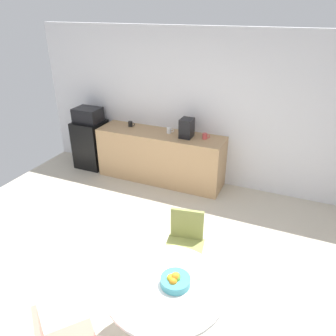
{
  "coord_description": "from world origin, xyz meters",
  "views": [
    {
      "loc": [
        1.67,
        -2.12,
        2.88
      ],
      "look_at": [
        0.16,
        1.38,
        0.95
      ],
      "focal_mm": 34.67,
      "sensor_mm": 36.0,
      "label": 1
    }
  ],
  "objects_px": {
    "fruit_bowl": "(175,280)",
    "microwave": "(88,115)",
    "mini_fridge": "(91,144)",
    "mug_green": "(205,136)",
    "mug_red": "(131,124)",
    "chair_olive": "(185,237)",
    "round_table": "(166,298)",
    "coffee_maker": "(187,128)",
    "mug_white": "(169,130)"
  },
  "relations": [
    {
      "from": "coffee_maker",
      "to": "chair_olive",
      "type": "bearing_deg",
      "value": -69.64
    },
    {
      "from": "mug_white",
      "to": "coffee_maker",
      "type": "distance_m",
      "value": 0.36
    },
    {
      "from": "coffee_maker",
      "to": "mug_white",
      "type": "bearing_deg",
      "value": 169.82
    },
    {
      "from": "mug_green",
      "to": "coffee_maker",
      "type": "bearing_deg",
      "value": -171.19
    },
    {
      "from": "mug_green",
      "to": "mug_red",
      "type": "bearing_deg",
      "value": 178.01
    },
    {
      "from": "chair_olive",
      "to": "mug_white",
      "type": "height_order",
      "value": "mug_white"
    },
    {
      "from": "mini_fridge",
      "to": "fruit_bowl",
      "type": "height_order",
      "value": "mini_fridge"
    },
    {
      "from": "microwave",
      "to": "mug_green",
      "type": "bearing_deg",
      "value": 1.19
    },
    {
      "from": "chair_olive",
      "to": "mug_green",
      "type": "xyz_separation_m",
      "value": [
        -0.44,
        2.06,
        0.43
      ]
    },
    {
      "from": "microwave",
      "to": "mug_white",
      "type": "xyz_separation_m",
      "value": [
        1.63,
        0.06,
        -0.09
      ]
    },
    {
      "from": "mini_fridge",
      "to": "mug_white",
      "type": "relative_size",
      "value": 7.06
    },
    {
      "from": "mini_fridge",
      "to": "mug_white",
      "type": "bearing_deg",
      "value": 2.15
    },
    {
      "from": "mug_white",
      "to": "chair_olive",
      "type": "bearing_deg",
      "value": -62.35
    },
    {
      "from": "mug_red",
      "to": "coffee_maker",
      "type": "relative_size",
      "value": 0.4
    },
    {
      "from": "mini_fridge",
      "to": "mug_red",
      "type": "relative_size",
      "value": 7.06
    },
    {
      "from": "round_table",
      "to": "coffee_maker",
      "type": "distance_m",
      "value": 3.11
    },
    {
      "from": "mini_fridge",
      "to": "mug_red",
      "type": "xyz_separation_m",
      "value": [
        0.85,
        0.1,
        0.49
      ]
    },
    {
      "from": "mini_fridge",
      "to": "round_table",
      "type": "height_order",
      "value": "mini_fridge"
    },
    {
      "from": "mini_fridge",
      "to": "mug_green",
      "type": "xyz_separation_m",
      "value": [
        2.27,
        0.05,
        0.49
      ]
    },
    {
      "from": "mug_red",
      "to": "fruit_bowl",
      "type": "bearing_deg",
      "value": -54.97
    },
    {
      "from": "chair_olive",
      "to": "coffee_maker",
      "type": "height_order",
      "value": "coffee_maker"
    },
    {
      "from": "round_table",
      "to": "fruit_bowl",
      "type": "relative_size",
      "value": 4.0
    },
    {
      "from": "mug_red",
      "to": "mini_fridge",
      "type": "bearing_deg",
      "value": -173.49
    },
    {
      "from": "mini_fridge",
      "to": "fruit_bowl",
      "type": "bearing_deg",
      "value": -44.49
    },
    {
      "from": "fruit_bowl",
      "to": "microwave",
      "type": "bearing_deg",
      "value": 135.51
    },
    {
      "from": "microwave",
      "to": "chair_olive",
      "type": "distance_m",
      "value": 3.42
    },
    {
      "from": "chair_olive",
      "to": "mug_green",
      "type": "relative_size",
      "value": 6.43
    },
    {
      "from": "mini_fridge",
      "to": "fruit_bowl",
      "type": "relative_size",
      "value": 3.52
    },
    {
      "from": "mini_fridge",
      "to": "chair_olive",
      "type": "relative_size",
      "value": 1.1
    },
    {
      "from": "chair_olive",
      "to": "mug_white",
      "type": "xyz_separation_m",
      "value": [
        -1.09,
        2.07,
        0.43
      ]
    },
    {
      "from": "mini_fridge",
      "to": "chair_olive",
      "type": "height_order",
      "value": "mini_fridge"
    },
    {
      "from": "mug_green",
      "to": "mini_fridge",
      "type": "bearing_deg",
      "value": -178.81
    },
    {
      "from": "round_table",
      "to": "fruit_bowl",
      "type": "bearing_deg",
      "value": 29.8
    },
    {
      "from": "fruit_bowl",
      "to": "coffee_maker",
      "type": "bearing_deg",
      "value": 108.69
    },
    {
      "from": "mug_red",
      "to": "mug_white",
      "type": "bearing_deg",
      "value": -2.64
    },
    {
      "from": "chair_olive",
      "to": "mug_red",
      "type": "xyz_separation_m",
      "value": [
        -1.86,
        2.11,
        0.43
      ]
    },
    {
      "from": "microwave",
      "to": "round_table",
      "type": "bearing_deg",
      "value": -45.6
    },
    {
      "from": "microwave",
      "to": "mug_green",
      "type": "relative_size",
      "value": 3.72
    },
    {
      "from": "mini_fridge",
      "to": "mug_red",
      "type": "height_order",
      "value": "mug_red"
    },
    {
      "from": "microwave",
      "to": "fruit_bowl",
      "type": "bearing_deg",
      "value": -44.49
    },
    {
      "from": "chair_olive",
      "to": "coffee_maker",
      "type": "bearing_deg",
      "value": 110.36
    },
    {
      "from": "microwave",
      "to": "coffee_maker",
      "type": "xyz_separation_m",
      "value": [
        1.97,
        0.0,
        0.02
      ]
    },
    {
      "from": "fruit_bowl",
      "to": "round_table",
      "type": "bearing_deg",
      "value": -150.2
    },
    {
      "from": "microwave",
      "to": "mug_green",
      "type": "height_order",
      "value": "microwave"
    },
    {
      "from": "mini_fridge",
      "to": "mug_white",
      "type": "distance_m",
      "value": 1.7
    },
    {
      "from": "mug_white",
      "to": "mug_red",
      "type": "height_order",
      "value": "same"
    },
    {
      "from": "microwave",
      "to": "mug_red",
      "type": "xyz_separation_m",
      "value": [
        0.85,
        0.1,
        -0.09
      ]
    },
    {
      "from": "mini_fridge",
      "to": "mug_green",
      "type": "relative_size",
      "value": 7.06
    },
    {
      "from": "chair_olive",
      "to": "mug_green",
      "type": "distance_m",
      "value": 2.15
    },
    {
      "from": "microwave",
      "to": "chair_olive",
      "type": "xyz_separation_m",
      "value": [
        2.71,
        -2.01,
        -0.52
      ]
    }
  ]
}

